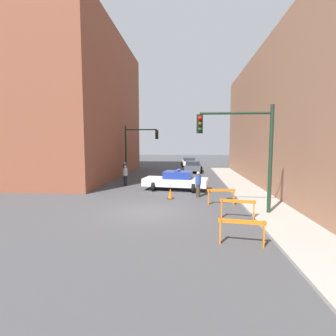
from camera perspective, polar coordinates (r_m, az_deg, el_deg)
The scene contains 15 objects.
ground_plane at distance 13.72m, azimuth -3.98°, elevation -9.32°, with size 120.00×120.00×0.00m, color #424244.
sidewalk_right at distance 14.22m, azimuth 21.91°, elevation -8.94°, with size 2.40×44.00×0.12m.
building_corner_left at distance 30.71m, azimuth -23.22°, elevation 12.13°, with size 14.00×20.00×14.49m.
traffic_light_near at distance 13.17m, azimuth 16.66°, elevation 5.36°, with size 3.64×0.35×5.20m.
traffic_light_far at distance 26.90m, azimuth -6.91°, elevation 5.30°, with size 3.44×0.35×5.20m.
police_car at distance 19.45m, azimuth 1.77°, elevation -2.68°, with size 4.92×2.80×1.52m.
parked_car_near at distance 31.21m, azimuth 5.46°, elevation 0.36°, with size 2.43×4.39×1.31m.
parked_car_mid at distance 38.01m, azimuth 4.60°, elevation 1.31°, with size 2.41×4.38×1.31m.
pedestrian_crossing at distance 21.63m, azimuth -9.27°, elevation -1.54°, with size 0.38×0.38×1.66m.
pedestrian_corner at distance 25.24m, azimuth -9.35°, elevation -0.52°, with size 0.49×0.49×1.66m.
pedestrian_sidewalk at distance 17.06m, azimuth 6.59°, elevation -3.43°, with size 0.45×0.45×1.66m.
barrier_front at distance 9.54m, azimuth 15.75°, elevation -12.43°, with size 1.59×0.39×0.90m.
barrier_mid at distance 12.63m, azimuth 14.91°, elevation -7.94°, with size 1.58×0.44×0.90m.
barrier_back at distance 15.22m, azimuth 11.48°, elevation -5.55°, with size 1.60×0.29×0.90m.
traffic_cone at distance 16.51m, azimuth 0.53°, elevation -5.62°, with size 0.36×0.36×0.66m.
Camera 1 is at (1.94, -13.11, 3.55)m, focal length 28.00 mm.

